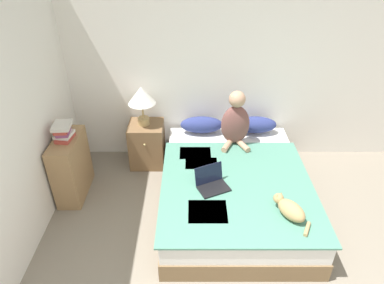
# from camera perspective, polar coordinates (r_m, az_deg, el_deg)

# --- Properties ---
(wall_back) EXTENTS (5.03, 0.05, 2.55)m
(wall_back) POSITION_cam_1_polar(r_m,az_deg,el_deg) (4.37, 6.24, 12.49)
(wall_back) COLOR white
(wall_back) RESTS_ON ground_plane
(wall_side) EXTENTS (0.05, 4.19, 2.55)m
(wall_side) POSITION_cam_1_polar(r_m,az_deg,el_deg) (3.29, -28.77, 1.34)
(wall_side) COLOR white
(wall_side) RESTS_ON ground_plane
(bed) EXTENTS (1.60, 2.08, 0.45)m
(bed) POSITION_cam_1_polar(r_m,az_deg,el_deg) (3.94, 7.16, -7.88)
(bed) COLOR brown
(bed) RESTS_ON ground_plane
(pillow_near) EXTENTS (0.56, 0.24, 0.21)m
(pillow_near) POSITION_cam_1_polar(r_m,az_deg,el_deg) (4.46, 1.83, 2.90)
(pillow_near) COLOR navy
(pillow_near) RESTS_ON bed
(pillow_far) EXTENTS (0.56, 0.24, 0.21)m
(pillow_far) POSITION_cam_1_polar(r_m,az_deg,el_deg) (4.54, 10.69, 2.83)
(pillow_far) COLOR navy
(pillow_far) RESTS_ON bed
(person_sitting) EXTENTS (0.36, 0.34, 0.70)m
(person_sitting) POSITION_cam_1_polar(r_m,az_deg,el_deg) (4.16, 7.48, 3.39)
(person_sitting) COLOR brown
(person_sitting) RESTS_ON bed
(cat_tabby) EXTENTS (0.31, 0.44, 0.17)m
(cat_tabby) POSITION_cam_1_polar(r_m,az_deg,el_deg) (3.35, 16.21, -10.76)
(cat_tabby) COLOR tan
(cat_tabby) RESTS_ON bed
(laptop_open) EXTENTS (0.39, 0.36, 0.22)m
(laptop_open) POSITION_cam_1_polar(r_m,az_deg,el_deg) (3.57, 3.53, -6.89)
(laptop_open) COLOR black
(laptop_open) RESTS_ON bed
(nightstand) EXTENTS (0.44, 0.44, 0.60)m
(nightstand) POSITION_cam_1_polar(r_m,az_deg,el_deg) (4.57, -7.28, -0.33)
(nightstand) COLOR brown
(nightstand) RESTS_ON ground_plane
(table_lamp) EXTENTS (0.34, 0.34, 0.51)m
(table_lamp) POSITION_cam_1_polar(r_m,az_deg,el_deg) (4.26, -8.18, 7.40)
(table_lamp) COLOR tan
(table_lamp) RESTS_ON nightstand
(bookshelf) EXTENTS (0.27, 0.65, 0.76)m
(bookshelf) POSITION_cam_1_polar(r_m,az_deg,el_deg) (4.23, -19.26, -3.87)
(bookshelf) COLOR #99754C
(bookshelf) RESTS_ON ground_plane
(book_stack_top) EXTENTS (0.20, 0.25, 0.19)m
(book_stack_top) POSITION_cam_1_polar(r_m,az_deg,el_deg) (3.97, -20.46, 1.70)
(book_stack_top) COLOR #B24238
(book_stack_top) RESTS_ON bookshelf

